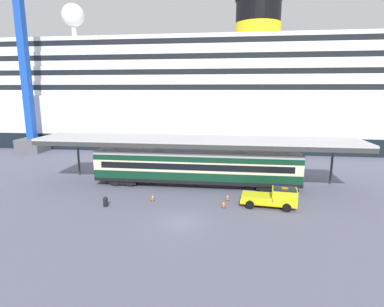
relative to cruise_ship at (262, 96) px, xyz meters
name	(u,v)px	position (x,y,z in m)	size (l,w,h in m)	color
ground_plane	(181,222)	(-10.34, -43.78, -9.73)	(400.00, 400.00, 0.00)	slate
cruise_ship	(262,96)	(0.00, 0.00, 0.00)	(146.77, 28.14, 29.36)	black
platform_canopy	(196,141)	(-10.27, -33.15, -4.45)	(36.84, 5.76, 5.57)	beige
train_carriage	(196,167)	(-10.27, -33.61, -7.42)	(23.41, 2.81, 4.11)	black
service_truck	(274,197)	(-2.13, -39.16, -8.74)	(5.39, 2.70, 2.02)	yellow
traffic_cone_near	(224,204)	(-6.87, -39.92, -9.40)	(0.36, 0.36, 0.68)	black
traffic_cone_mid	(228,197)	(-6.53, -37.88, -9.38)	(0.36, 0.36, 0.72)	black
traffic_cone_far	(153,197)	(-14.03, -38.94, -9.38)	(0.36, 0.36, 0.72)	black
dockside_crane	(25,49)	(-41.74, -16.65, 8.15)	(11.19, 4.40, 56.03)	#595960
quay_bollard	(105,201)	(-18.12, -41.06, -9.22)	(0.48, 0.48, 0.96)	black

